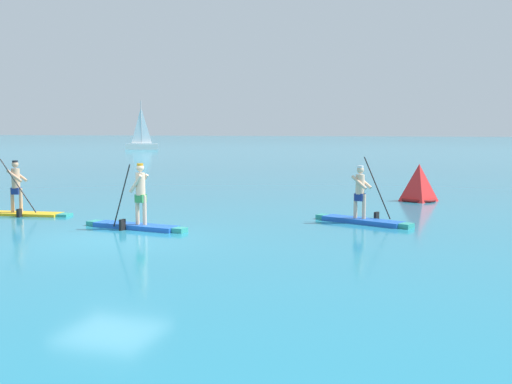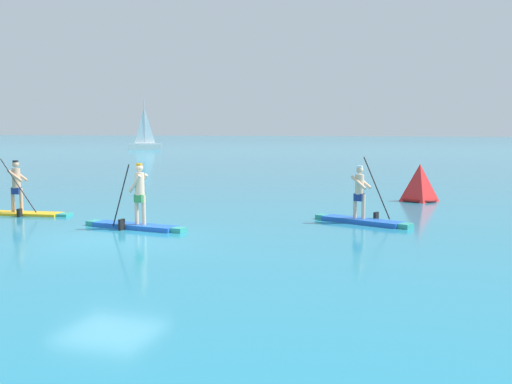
# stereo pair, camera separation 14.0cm
# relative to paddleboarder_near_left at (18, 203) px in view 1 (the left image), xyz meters

# --- Properties ---
(ground) EXTENTS (440.00, 440.00, 0.00)m
(ground) POSITION_rel_paddleboarder_near_left_xyz_m (5.06, -2.75, -0.38)
(ground) COLOR teal
(paddleboarder_near_left) EXTENTS (3.61, 1.06, 1.90)m
(paddleboarder_near_left) POSITION_rel_paddleboarder_near_left_xyz_m (0.00, 0.00, 0.00)
(paddleboarder_near_left) COLOR yellow
(paddleboarder_near_left) RESTS_ON ground
(paddleboarder_mid_center) EXTENTS (3.23, 0.91, 1.84)m
(paddleboarder_mid_center) POSITION_rel_paddleboarder_near_left_xyz_m (4.98, -1.21, 0.00)
(paddleboarder_mid_center) COLOR blue
(paddleboarder_mid_center) RESTS_ON ground
(paddleboarder_far_right) EXTENTS (3.01, 1.49, 1.95)m
(paddleboarder_far_right) POSITION_rel_paddleboarder_near_left_xyz_m (10.84, 1.70, -0.04)
(paddleboarder_far_right) COLOR blue
(paddleboarder_far_right) RESTS_ON ground
(race_marker_buoy) EXTENTS (1.32, 1.32, 1.44)m
(race_marker_buoy) POSITION_rel_paddleboarder_near_left_xyz_m (12.16, 7.85, 0.26)
(race_marker_buoy) COLOR red
(race_marker_buoy) RESTS_ON ground
(sailboat_left_horizon) EXTENTS (4.36, 2.93, 6.61)m
(sailboat_left_horizon) POSITION_rel_paddleboarder_near_left_xyz_m (-26.40, 56.62, 0.55)
(sailboat_left_horizon) COLOR white
(sailboat_left_horizon) RESTS_ON ground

